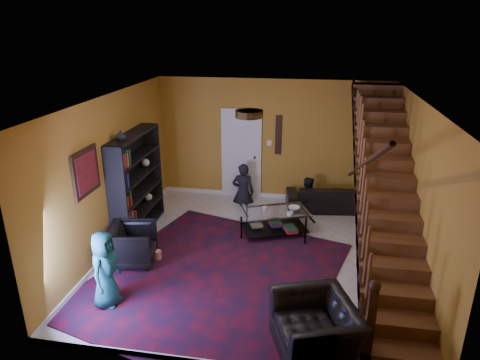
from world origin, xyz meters
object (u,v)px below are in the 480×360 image
(armchair_left, at_px, (132,245))
(bookshelf, at_px, (137,185))
(sofa, at_px, (330,197))
(coffee_table, at_px, (275,221))
(armchair_right, at_px, (315,328))

(armchair_left, bearing_deg, bookshelf, 5.13)
(bookshelf, bearing_deg, sofa, 24.18)
(bookshelf, relative_size, armchair_left, 2.57)
(bookshelf, bearing_deg, coffee_table, 6.18)
(bookshelf, relative_size, sofa, 1.04)
(bookshelf, distance_m, armchair_right, 4.54)
(sofa, relative_size, armchair_right, 1.78)
(sofa, distance_m, coffee_table, 1.79)
(armchair_left, height_order, armchair_right, armchair_left)
(bookshelf, height_order, armchair_left, bookshelf)
(bookshelf, relative_size, coffee_table, 1.36)
(sofa, bearing_deg, armchair_right, 78.22)
(bookshelf, distance_m, armchair_left, 1.40)
(bookshelf, height_order, armchair_right, bookshelf)
(armchair_left, bearing_deg, sofa, -60.88)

